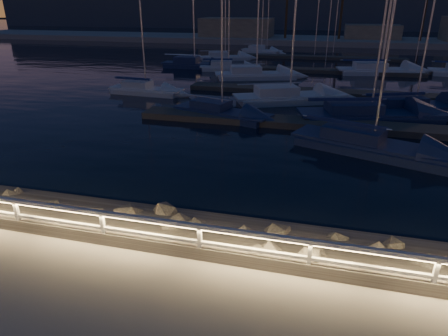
{
  "coord_description": "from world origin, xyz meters",
  "views": [
    {
      "loc": [
        1.05,
        -8.98,
        6.65
      ],
      "look_at": [
        -2.35,
        4.0,
        1.09
      ],
      "focal_mm": 32.0,
      "sensor_mm": 36.0,
      "label": 1
    }
  ],
  "objects_px": {
    "sailboat_n": "(224,57)",
    "guard_rail": "(269,243)",
    "sailboat_g": "(412,107)",
    "sailboat_e": "(227,67)",
    "sailboat_f": "(287,96)",
    "sailboat_d": "(367,114)",
    "sailboat_m": "(260,50)",
    "sailboat_b": "(220,111)",
    "sailboat_j": "(254,74)",
    "sailboat_c": "(369,144)",
    "sailboat_a": "(144,89)",
    "sailboat_i": "(193,64)",
    "sailboat_k": "(378,70)"
  },
  "relations": [
    {
      "from": "guard_rail",
      "to": "sailboat_f",
      "type": "bearing_deg",
      "value": 95.06
    },
    {
      "from": "guard_rail",
      "to": "sailboat_m",
      "type": "xyz_separation_m",
      "value": [
        -9.76,
        55.05,
        -0.96
      ]
    },
    {
      "from": "sailboat_f",
      "to": "sailboat_m",
      "type": "xyz_separation_m",
      "value": [
        -7.78,
        32.74,
        -0.06
      ]
    },
    {
      "from": "sailboat_b",
      "to": "sailboat_j",
      "type": "bearing_deg",
      "value": 110.08
    },
    {
      "from": "sailboat_f",
      "to": "sailboat_m",
      "type": "height_order",
      "value": "sailboat_f"
    },
    {
      "from": "sailboat_g",
      "to": "sailboat_f",
      "type": "bearing_deg",
      "value": 152.15
    },
    {
      "from": "sailboat_n",
      "to": "sailboat_g",
      "type": "bearing_deg",
      "value": -74.81
    },
    {
      "from": "sailboat_a",
      "to": "sailboat_d",
      "type": "height_order",
      "value": "sailboat_d"
    },
    {
      "from": "guard_rail",
      "to": "sailboat_a",
      "type": "distance_m",
      "value": 26.54
    },
    {
      "from": "guard_rail",
      "to": "sailboat_e",
      "type": "bearing_deg",
      "value": 105.93
    },
    {
      "from": "sailboat_e",
      "to": "sailboat_g",
      "type": "height_order",
      "value": "sailboat_g"
    },
    {
      "from": "sailboat_j",
      "to": "sailboat_n",
      "type": "bearing_deg",
      "value": 97.85
    },
    {
      "from": "sailboat_g",
      "to": "sailboat_a",
      "type": "bearing_deg",
      "value": 155.3
    },
    {
      "from": "sailboat_e",
      "to": "sailboat_n",
      "type": "height_order",
      "value": "sailboat_n"
    },
    {
      "from": "sailboat_m",
      "to": "sailboat_n",
      "type": "relative_size",
      "value": 0.9
    },
    {
      "from": "sailboat_e",
      "to": "sailboat_m",
      "type": "height_order",
      "value": "sailboat_e"
    },
    {
      "from": "guard_rail",
      "to": "sailboat_i",
      "type": "bearing_deg",
      "value": 111.67
    },
    {
      "from": "guard_rail",
      "to": "sailboat_k",
      "type": "height_order",
      "value": "sailboat_k"
    },
    {
      "from": "sailboat_g",
      "to": "sailboat_e",
      "type": "bearing_deg",
      "value": 116.86
    },
    {
      "from": "sailboat_k",
      "to": "sailboat_d",
      "type": "bearing_deg",
      "value": -108.03
    },
    {
      "from": "sailboat_e",
      "to": "sailboat_g",
      "type": "distance_m",
      "value": 23.2
    },
    {
      "from": "guard_rail",
      "to": "sailboat_b",
      "type": "height_order",
      "value": "sailboat_b"
    },
    {
      "from": "guard_rail",
      "to": "sailboat_j",
      "type": "distance_m",
      "value": 32.88
    },
    {
      "from": "sailboat_n",
      "to": "guard_rail",
      "type": "bearing_deg",
      "value": -98.53
    },
    {
      "from": "sailboat_c",
      "to": "sailboat_m",
      "type": "xyz_separation_m",
      "value": [
        -13.21,
        42.97,
        -0.03
      ]
    },
    {
      "from": "sailboat_k",
      "to": "sailboat_n",
      "type": "bearing_deg",
      "value": 148.91
    },
    {
      "from": "sailboat_f",
      "to": "sailboat_d",
      "type": "bearing_deg",
      "value": -58.73
    },
    {
      "from": "sailboat_c",
      "to": "sailboat_n",
      "type": "xyz_separation_m",
      "value": [
        -16.65,
        33.47,
        -0.02
      ]
    },
    {
      "from": "sailboat_a",
      "to": "sailboat_k",
      "type": "relative_size",
      "value": 0.7
    },
    {
      "from": "sailboat_c",
      "to": "sailboat_g",
      "type": "xyz_separation_m",
      "value": [
        3.55,
        9.31,
        0.0
      ]
    },
    {
      "from": "guard_rail",
      "to": "sailboat_c",
      "type": "height_order",
      "value": "sailboat_c"
    },
    {
      "from": "guard_rail",
      "to": "sailboat_i",
      "type": "distance_m",
      "value": 40.49
    },
    {
      "from": "sailboat_n",
      "to": "sailboat_d",
      "type": "bearing_deg",
      "value": -82.67
    },
    {
      "from": "guard_rail",
      "to": "sailboat_b",
      "type": "bearing_deg",
      "value": 109.51
    },
    {
      "from": "guard_rail",
      "to": "sailboat_e",
      "type": "relative_size",
      "value": 3.91
    },
    {
      "from": "sailboat_c",
      "to": "sailboat_n",
      "type": "distance_m",
      "value": 37.38
    },
    {
      "from": "sailboat_i",
      "to": "sailboat_n",
      "type": "xyz_separation_m",
      "value": [
        1.75,
        7.94,
        -0.06
      ]
    },
    {
      "from": "sailboat_e",
      "to": "sailboat_j",
      "type": "relative_size",
      "value": 0.78
    },
    {
      "from": "sailboat_a",
      "to": "sailboat_e",
      "type": "distance_m",
      "value": 14.74
    },
    {
      "from": "guard_rail",
      "to": "sailboat_e",
      "type": "xyz_separation_m",
      "value": [
        -10.47,
        36.67,
        -0.96
      ]
    },
    {
      "from": "sailboat_k",
      "to": "sailboat_m",
      "type": "relative_size",
      "value": 1.43
    },
    {
      "from": "sailboat_j",
      "to": "sailboat_k",
      "type": "xyz_separation_m",
      "value": [
        12.67,
        6.24,
        0.0
      ]
    },
    {
      "from": "sailboat_a",
      "to": "sailboat_f",
      "type": "bearing_deg",
      "value": 3.73
    },
    {
      "from": "sailboat_n",
      "to": "sailboat_f",
      "type": "bearing_deg",
      "value": -88.91
    },
    {
      "from": "sailboat_i",
      "to": "sailboat_f",
      "type": "bearing_deg",
      "value": -49.1
    },
    {
      "from": "sailboat_a",
      "to": "sailboat_c",
      "type": "height_order",
      "value": "sailboat_c"
    },
    {
      "from": "sailboat_b",
      "to": "sailboat_e",
      "type": "distance_m",
      "value": 20.45
    },
    {
      "from": "sailboat_a",
      "to": "sailboat_g",
      "type": "relative_size",
      "value": 0.77
    },
    {
      "from": "sailboat_a",
      "to": "sailboat_k",
      "type": "bearing_deg",
      "value": 42.37
    },
    {
      "from": "sailboat_d",
      "to": "sailboat_f",
      "type": "distance_m",
      "value": 6.91
    }
  ]
}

